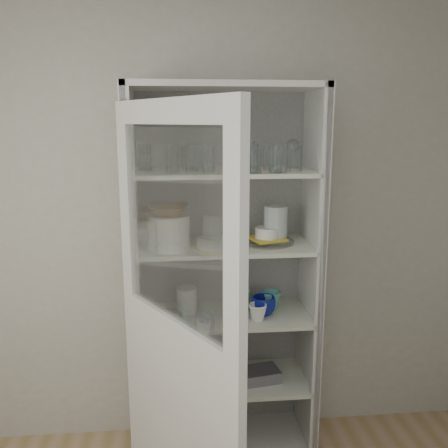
% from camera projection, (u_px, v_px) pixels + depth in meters
% --- Properties ---
extents(wall_back, '(3.60, 0.02, 2.60)m').
position_uv_depth(wall_back, '(186.00, 229.00, 2.76)').
color(wall_back, beige).
rests_on(wall_back, ground).
extents(pantry_cabinet, '(1.00, 0.45, 2.10)m').
position_uv_depth(pantry_cabinet, '(223.00, 296.00, 2.70)').
color(pantry_cabinet, beige).
rests_on(pantry_cabinet, floor).
extents(cupboard_door, '(0.50, 0.79, 2.00)m').
position_uv_depth(cupboard_door, '(176.00, 368.00, 2.04)').
color(cupboard_door, beige).
rests_on(cupboard_door, floor).
extents(tumbler_0, '(0.08, 0.08, 0.14)m').
position_uv_depth(tumbler_0, '(172.00, 159.00, 2.33)').
color(tumbler_0, silver).
rests_on(tumbler_0, shelf_glass).
extents(tumbler_1, '(0.08, 0.08, 0.14)m').
position_uv_depth(tumbler_1, '(192.00, 159.00, 2.33)').
color(tumbler_1, silver).
rests_on(tumbler_1, shelf_glass).
extents(tumbler_2, '(0.07, 0.07, 0.13)m').
position_uv_depth(tumbler_2, '(208.00, 159.00, 2.34)').
color(tumbler_2, silver).
rests_on(tumbler_2, shelf_glass).
extents(tumbler_3, '(0.08, 0.08, 0.12)m').
position_uv_depth(tumbler_3, '(255.00, 161.00, 2.33)').
color(tumbler_3, silver).
rests_on(tumbler_3, shelf_glass).
extents(tumbler_4, '(0.08, 0.08, 0.13)m').
position_uv_depth(tumbler_4, '(276.00, 160.00, 2.34)').
color(tumbler_4, silver).
rests_on(tumbler_4, shelf_glass).
extents(tumbler_5, '(0.09, 0.09, 0.14)m').
position_uv_depth(tumbler_5, '(252.00, 158.00, 2.37)').
color(tumbler_5, silver).
rests_on(tumbler_5, shelf_glass).
extents(tumbler_6, '(0.07, 0.07, 0.14)m').
position_uv_depth(tumbler_6, '(296.00, 159.00, 2.38)').
color(tumbler_6, silver).
rests_on(tumbler_6, shelf_glass).
extents(tumbler_7, '(0.07, 0.07, 0.15)m').
position_uv_depth(tumbler_7, '(144.00, 157.00, 2.42)').
color(tumbler_7, silver).
rests_on(tumbler_7, shelf_glass).
extents(tumbler_8, '(0.07, 0.07, 0.14)m').
position_uv_depth(tumbler_8, '(194.00, 156.00, 2.48)').
color(tumbler_8, silver).
rests_on(tumbler_8, shelf_glass).
extents(tumbler_9, '(0.06, 0.06, 0.13)m').
position_uv_depth(tumbler_9, '(188.00, 158.00, 2.48)').
color(tumbler_9, silver).
rests_on(tumbler_9, shelf_glass).
extents(tumbler_10, '(0.08, 0.08, 0.15)m').
position_uv_depth(tumbler_10, '(248.00, 155.00, 2.50)').
color(tumbler_10, silver).
rests_on(tumbler_10, shelf_glass).
extents(tumbler_11, '(0.07, 0.07, 0.13)m').
position_uv_depth(tumbler_11, '(270.00, 157.00, 2.49)').
color(tumbler_11, silver).
rests_on(tumbler_11, shelf_glass).
extents(goblet_0, '(0.07, 0.07, 0.16)m').
position_uv_depth(goblet_0, '(146.00, 154.00, 2.52)').
color(goblet_0, silver).
rests_on(goblet_0, shelf_glass).
extents(goblet_1, '(0.07, 0.07, 0.16)m').
position_uv_depth(goblet_1, '(234.00, 153.00, 2.56)').
color(goblet_1, silver).
rests_on(goblet_1, shelf_glass).
extents(goblet_2, '(0.07, 0.07, 0.15)m').
position_uv_depth(goblet_2, '(244.00, 155.00, 2.55)').
color(goblet_2, silver).
rests_on(goblet_2, shelf_glass).
extents(goblet_3, '(0.08, 0.08, 0.17)m').
position_uv_depth(goblet_3, '(293.00, 152.00, 2.61)').
color(goblet_3, silver).
rests_on(goblet_3, shelf_glass).
extents(plate_stack_front, '(0.22, 0.22, 0.11)m').
position_uv_depth(plate_stack_front, '(169.00, 238.00, 2.46)').
color(plate_stack_front, white).
rests_on(plate_stack_front, shelf_plates).
extents(plate_stack_back, '(0.20, 0.20, 0.08)m').
position_uv_depth(plate_stack_back, '(149.00, 232.00, 2.66)').
color(plate_stack_back, white).
rests_on(plate_stack_back, shelf_plates).
extents(cream_bowl, '(0.22, 0.22, 0.07)m').
position_uv_depth(cream_bowl, '(169.00, 222.00, 2.44)').
color(cream_bowl, silver).
rests_on(cream_bowl, plate_stack_front).
extents(terracotta_bowl, '(0.23, 0.23, 0.05)m').
position_uv_depth(terracotta_bowl, '(168.00, 210.00, 2.43)').
color(terracotta_bowl, brown).
rests_on(terracotta_bowl, cream_bowl).
extents(glass_platter, '(0.38, 0.38, 0.02)m').
position_uv_depth(glass_platter, '(267.00, 241.00, 2.59)').
color(glass_platter, silver).
rests_on(glass_platter, shelf_plates).
extents(yellow_trivet, '(0.22, 0.22, 0.01)m').
position_uv_depth(yellow_trivet, '(267.00, 239.00, 2.59)').
color(yellow_trivet, yellow).
rests_on(yellow_trivet, glass_platter).
extents(white_ramekin, '(0.17, 0.17, 0.06)m').
position_uv_depth(white_ramekin, '(267.00, 233.00, 2.58)').
color(white_ramekin, white).
rests_on(white_ramekin, yellow_trivet).
extents(grey_bowl_stack, '(0.13, 0.13, 0.20)m').
position_uv_depth(grey_bowl_stack, '(275.00, 224.00, 2.60)').
color(grey_bowl_stack, '#B7C3C1').
rests_on(grey_bowl_stack, shelf_plates).
extents(mug_blue, '(0.17, 0.17, 0.11)m').
position_uv_depth(mug_blue, '(264.00, 306.00, 2.62)').
color(mug_blue, navy).
rests_on(mug_blue, shelf_mugs).
extents(mug_teal, '(0.12, 0.12, 0.10)m').
position_uv_depth(mug_teal, '(271.00, 300.00, 2.71)').
color(mug_teal, '#2A7671').
rests_on(mug_teal, shelf_mugs).
extents(mug_white, '(0.13, 0.13, 0.09)m').
position_uv_depth(mug_white, '(258.00, 312.00, 2.55)').
color(mug_white, white).
rests_on(mug_white, shelf_mugs).
extents(teal_jar, '(0.09, 0.09, 0.11)m').
position_uv_depth(teal_jar, '(242.00, 300.00, 2.70)').
color(teal_jar, '#2A7671').
rests_on(teal_jar, shelf_mugs).
extents(measuring_cups, '(0.11, 0.11, 0.04)m').
position_uv_depth(measuring_cups, '(169.00, 315.00, 2.57)').
color(measuring_cups, '#9999AB').
rests_on(measuring_cups, shelf_mugs).
extents(white_canister, '(0.14, 0.14, 0.14)m').
position_uv_depth(white_canister, '(187.00, 300.00, 2.66)').
color(white_canister, white).
rests_on(white_canister, shelf_mugs).
extents(cream_dish, '(0.24, 0.24, 0.07)m').
position_uv_depth(cream_dish, '(220.00, 373.00, 2.73)').
color(cream_dish, silver).
rests_on(cream_dish, shelf_bot).
extents(tin_box, '(0.24, 0.19, 0.06)m').
position_uv_depth(tin_box, '(260.00, 375.00, 2.71)').
color(tin_box, gray).
rests_on(tin_box, shelf_bot).
extents(tumbler_12, '(0.07, 0.07, 0.14)m').
position_uv_depth(tumbler_12, '(281.00, 159.00, 2.37)').
color(tumbler_12, silver).
rests_on(tumbler_12, shelf_glass).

